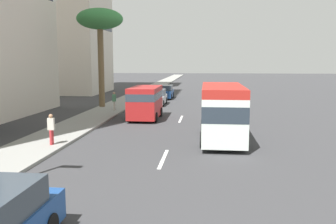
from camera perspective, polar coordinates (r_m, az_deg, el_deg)
name	(u,v)px	position (r m, az deg, el deg)	size (l,w,h in m)	color
ground_plane	(186,107)	(34.52, 2.88, 0.78)	(198.00, 198.00, 0.00)	#38383A
sidewalk_right	(117,105)	(35.52, -8.06, 1.04)	(162.00, 3.03, 0.15)	gray
lane_stripe_mid	(163,159)	(16.32, -0.74, -7.43)	(3.20, 0.16, 0.01)	silver
lane_stripe_far	(181,119)	(27.35, 2.04, -1.12)	(3.20, 0.16, 0.01)	silver
minibus_lead	(222,110)	(20.03, 8.60, 0.24)	(6.51, 2.35, 3.05)	silver
car_second	(165,92)	(42.58, -0.44, 3.17)	(4.12, 1.81, 1.55)	#1E478C
car_fourth	(157,97)	(36.33, -1.81, 2.32)	(4.12, 1.79, 1.56)	silver
van_fifth	(145,101)	(27.27, -3.61, 1.80)	(4.69, 2.19, 2.45)	#A51E1E
pedestrian_near_lamp	(51,128)	(19.16, -18.05, -2.43)	(0.30, 0.34, 1.58)	red
pedestrian_by_tree	(114,100)	(31.34, -8.55, 1.85)	(0.32, 0.38, 1.60)	beige
palm_tree	(100,22)	(34.22, -10.75, 13.89)	(4.20, 4.20, 8.98)	brown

